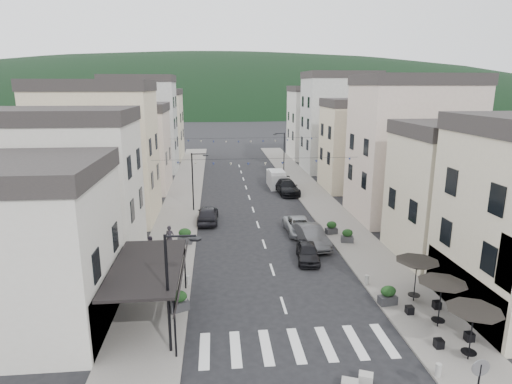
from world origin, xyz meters
TOP-DOWN VIEW (x-y plane):
  - ground at (0.00, 0.00)m, footprint 700.00×700.00m
  - sidewalk_left at (-7.50, 32.00)m, footprint 4.00×76.00m
  - sidewalk_right at (7.50, 32.00)m, footprint 4.00×76.00m
  - hill_backdrop at (0.00, 300.00)m, footprint 640.00×360.00m
  - boutique_awning at (-7.25, 5.00)m, footprint 3.77×7.50m
  - buildings_row_left at (-14.50, 37.75)m, footprint 10.20×54.16m
  - buildings_row_right at (14.50, 36.59)m, footprint 10.20×54.16m
  - cafe_terrace at (7.70, 2.80)m, footprint 2.50×8.10m
  - streetlamp_left_near at (-5.82, 2.00)m, footprint 1.70×0.56m
  - streetlamp_left_far at (-5.82, 26.00)m, footprint 1.70×0.56m
  - streetlamp_right_far at (5.82, 44.00)m, footprint 1.70×0.56m
  - traffic_sign at (5.80, -3.50)m, footprint 0.70×0.07m
  - bollards at (0.00, 5.50)m, footprint 11.66×10.26m
  - bunting_near at (0.00, 22.00)m, footprint 19.00×0.28m
  - bunting_far at (0.00, 38.00)m, footprint 19.00×0.28m
  - parked_car_a at (2.80, 12.37)m, footprint 2.01×4.04m
  - parked_car_b at (3.70, 15.29)m, footprint 2.37×5.13m
  - parked_car_c at (3.32, 18.41)m, footprint 2.32×4.79m
  - parked_car_d at (4.60, 32.38)m, footprint 2.70×5.77m
  - parked_car_e at (-4.60, 22.16)m, footprint 2.07×4.80m
  - delivery_van at (3.80, 35.85)m, footprint 1.91×4.66m
  - pedestrian_a at (-7.42, 15.13)m, footprint 0.80×0.62m
  - pedestrian_b at (-8.58, 13.46)m, footprint 0.91×0.74m
  - concrete_block_b at (2.46, -1.00)m, footprint 0.73×0.65m
  - planter_la at (-6.00, 5.79)m, footprint 1.23×0.98m
  - planter_lb at (-6.34, 16.43)m, footprint 1.18×0.69m
  - planter_ra at (6.00, 5.35)m, footprint 1.10×0.71m
  - planter_rb at (6.73, 15.50)m, footprint 1.06×0.71m
  - planter_rc at (6.00, 17.62)m, footprint 1.09×0.76m

SIDE VIEW (x-z plane):
  - ground at x=0.00m, z-range 0.00..0.00m
  - hill_backdrop at x=0.00m, z-range -35.00..35.00m
  - sidewalk_left at x=-7.50m, z-range 0.00..0.12m
  - sidewalk_right at x=7.50m, z-range 0.00..0.12m
  - concrete_block_b at x=2.46m, z-range 0.00..0.45m
  - bollards at x=0.00m, z-range 0.12..0.72m
  - planter_rb at x=6.73m, z-range 0.10..1.21m
  - parked_car_c at x=3.32m, z-range 0.00..1.31m
  - planter_rc at x=6.00m, z-range 0.10..1.21m
  - parked_car_a at x=2.80m, z-range 0.00..1.32m
  - planter_ra at x=6.00m, z-range 0.10..1.25m
  - planter_la at x=-6.00m, z-range 0.10..1.31m
  - planter_lb at x=-6.34m, z-range 0.10..1.38m
  - parked_car_e at x=-4.60m, z-range 0.00..1.62m
  - parked_car_b at x=3.70m, z-range 0.00..1.63m
  - parked_car_d at x=4.60m, z-range 0.00..1.63m
  - pedestrian_b at x=-8.58m, z-range 0.12..1.85m
  - pedestrian_a at x=-7.42m, z-range 0.12..2.06m
  - delivery_van at x=3.80m, z-range -0.02..2.20m
  - traffic_sign at x=5.80m, z-range 0.58..3.28m
  - cafe_terrace at x=7.70m, z-range 1.09..3.62m
  - boutique_awning at x=-7.25m, z-range 1.48..4.75m
  - streetlamp_left_near at x=-5.82m, z-range 0.70..6.70m
  - streetlamp_left_far at x=-5.82m, z-range 0.70..6.70m
  - streetlamp_right_far at x=5.82m, z-range 0.70..6.70m
  - bunting_near at x=0.00m, z-range 5.34..5.96m
  - bunting_far at x=0.00m, z-range 5.34..5.96m
  - buildings_row_left at x=-14.50m, z-range -0.88..13.12m
  - buildings_row_right at x=14.50m, z-range -0.93..13.57m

